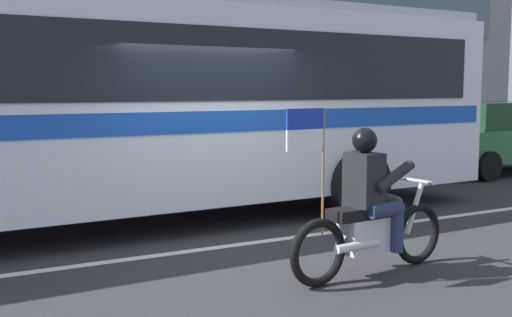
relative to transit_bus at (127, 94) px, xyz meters
name	(u,v)px	position (x,y,z in m)	size (l,w,h in m)	color
ground_plane	(214,236)	(0.78, -1.19, -1.88)	(60.00, 60.00, 0.00)	#2B2B2D
sidewalk_curb	(110,181)	(0.78, 3.91, -1.81)	(28.00, 3.80, 0.15)	#B7B2A8
lane_center_stripe	(233,245)	(0.78, -1.79, -1.88)	(26.60, 0.14, 0.01)	silver
transit_bus	(127,94)	(0.00, 0.00, 0.00)	(11.73, 2.99, 3.22)	silver
motorcycle_with_rider	(370,213)	(1.48, -3.59, -1.22)	(2.19, 0.66, 1.78)	black
parked_sedan_curbside	(501,136)	(9.31, 1.39, -1.03)	(4.62, 1.91, 1.64)	#2D6638
fire_hydrant	(5,172)	(-1.34, 2.86, -1.36)	(0.22, 0.30, 0.75)	red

